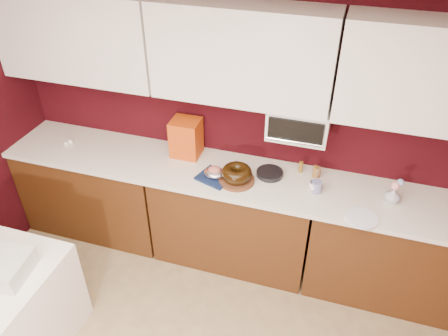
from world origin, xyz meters
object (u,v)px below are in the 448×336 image
object	(u,v)px
bundt_cake	(237,173)
blue_jar	(317,187)
foil_ham_nest	(215,173)
pandoro_box	(186,138)
toaster_oven	(299,121)
flower_vase	(393,194)
coffee_mug	(315,185)

from	to	relation	value
bundt_cake	blue_jar	size ratio (longest dim) A/B	2.52
foil_ham_nest	pandoro_box	bearing A→B (deg)	142.06
bundt_cake	blue_jar	xyz separation A→B (m)	(0.61, 0.05, -0.03)
toaster_oven	bundt_cake	world-z (taller)	toaster_oven
foil_ham_nest	flower_vase	size ratio (longest dim) A/B	1.27
bundt_cake	pandoro_box	xyz separation A→B (m)	(-0.52, 0.25, 0.08)
coffee_mug	blue_jar	world-z (taller)	coffee_mug
foil_ham_nest	flower_vase	bearing A→B (deg)	5.05
foil_ham_nest	flower_vase	world-z (taller)	flower_vase
bundt_cake	foil_ham_nest	size ratio (longest dim) A/B	1.41
foil_ham_nest	flower_vase	xyz separation A→B (m)	(1.34, 0.12, 0.01)
flower_vase	pandoro_box	bearing A→B (deg)	175.03
foil_ham_nest	flower_vase	distance (m)	1.34
pandoro_box	flower_vase	bearing A→B (deg)	-6.03
blue_jar	flower_vase	xyz separation A→B (m)	(0.55, 0.05, 0.02)
toaster_oven	foil_ham_nest	world-z (taller)	toaster_oven
bundt_cake	foil_ham_nest	world-z (taller)	bundt_cake
bundt_cake	foil_ham_nest	xyz separation A→B (m)	(-0.18, -0.01, -0.02)
blue_jar	foil_ham_nest	bearing A→B (deg)	-175.13
toaster_oven	blue_jar	bearing A→B (deg)	-42.91
pandoro_box	toaster_oven	bearing A→B (deg)	-1.24
pandoro_box	bundt_cake	bearing A→B (deg)	-27.08
foil_ham_nest	bundt_cake	bearing A→B (deg)	4.15
blue_jar	coffee_mug	bearing A→B (deg)	129.34
toaster_oven	pandoro_box	size ratio (longest dim) A/B	1.39
pandoro_box	blue_jar	xyz separation A→B (m)	(1.13, -0.20, -0.11)
toaster_oven	blue_jar	world-z (taller)	toaster_oven
toaster_oven	coffee_mug	bearing A→B (deg)	-42.39
toaster_oven	coffee_mug	world-z (taller)	toaster_oven
toaster_oven	bundt_cake	distance (m)	0.62
foil_ham_nest	toaster_oven	bearing A→B (deg)	24.16
coffee_mug	blue_jar	xyz separation A→B (m)	(0.01, -0.01, -0.00)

